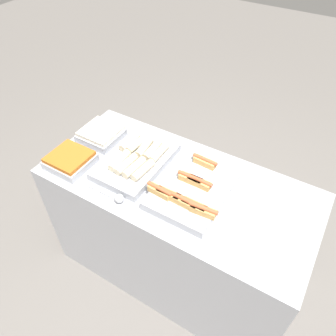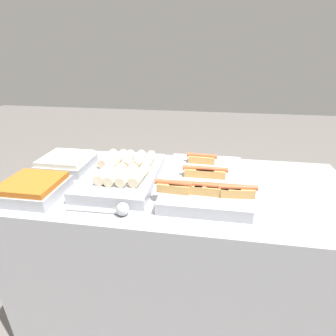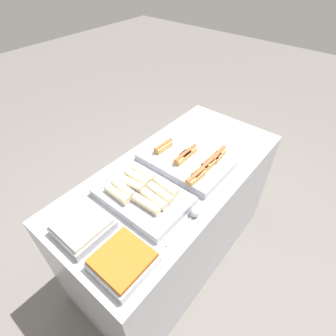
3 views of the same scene
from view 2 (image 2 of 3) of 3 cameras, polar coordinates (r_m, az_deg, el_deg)
name	(u,v)px [view 2 (image 2 of 3)]	position (r m, az deg, el deg)	size (l,w,h in m)	color
ground_plane	(178,317)	(1.85, 2.22, -29.66)	(12.00, 12.00, 0.00)	slate
counter	(179,259)	(1.50, 2.51, -19.27)	(1.57, 0.73, 0.92)	#A8AAB2
tray_hotdogs	(205,181)	(1.20, 8.04, -2.80)	(0.40, 0.54, 0.10)	#A8AAB2
tray_wraps	(124,173)	(1.28, -9.64, -1.04)	(0.33, 0.50, 0.10)	#A8AAB2
tray_side_front	(33,188)	(1.26, -27.27, -3.94)	(0.24, 0.24, 0.07)	#A8AAB2
tray_side_back	(67,163)	(1.48, -21.19, 1.08)	(0.24, 0.24, 0.07)	#A8AAB2
serving_spoon_near	(118,209)	(1.02, -10.73, -8.85)	(0.26, 0.05, 0.05)	#B2B5BA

